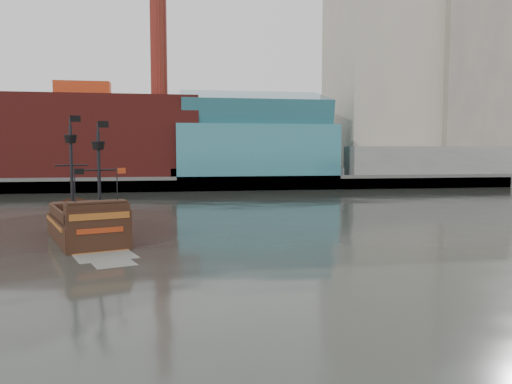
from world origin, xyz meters
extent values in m
plane|color=#252622|center=(0.00, 0.00, 0.00)|extent=(400.00, 400.00, 0.00)
cube|color=slate|center=(0.00, 92.00, 1.00)|extent=(220.00, 60.00, 2.00)
cube|color=#4C4C49|center=(0.00, 62.50, 1.30)|extent=(220.00, 1.00, 2.60)
cube|color=maroon|center=(-22.00, 72.00, 9.50)|extent=(42.00, 18.00, 15.00)
cube|color=#2D6D7A|center=(10.00, 70.00, 7.00)|extent=(30.00, 16.00, 10.00)
cube|color=#AAA18D|center=(40.00, 80.00, 25.00)|extent=(20.00, 22.00, 46.00)
cube|color=gray|center=(58.00, 76.00, 21.00)|extent=(18.00, 18.00, 38.00)
cube|color=#AAA18D|center=(50.00, 97.00, 28.00)|extent=(24.00, 20.00, 52.00)
cube|color=slate|center=(48.00, 66.00, 5.00)|extent=(40.00, 6.00, 6.00)
cylinder|color=maroon|center=(-8.00, 74.00, 28.00)|extent=(3.20, 3.20, 22.00)
cube|color=#2D6D7A|center=(10.00, 70.00, 15.00)|extent=(28.00, 14.94, 8.78)
cube|color=black|center=(-12.73, 15.62, 0.56)|extent=(8.04, 12.03, 2.41)
cube|color=#512E1E|center=(-12.73, 15.62, 1.90)|extent=(7.24, 10.83, 0.28)
cube|color=black|center=(-14.20, 19.82, 2.22)|extent=(4.45, 3.40, 0.93)
cube|color=black|center=(-11.15, 11.07, 2.60)|extent=(4.65, 2.85, 1.67)
cube|color=black|center=(-10.86, 10.27, 1.11)|extent=(4.37, 1.72, 3.71)
cube|color=#924E1C|center=(-10.82, 10.14, 2.60)|extent=(3.96, 1.44, 0.46)
cube|color=#982D10|center=(-10.82, 10.14, 1.58)|extent=(3.09, 1.14, 0.37)
cylinder|color=black|center=(-13.89, 16.69, 5.65)|extent=(0.33, 0.33, 7.23)
cylinder|color=black|center=(-11.40, 14.32, 5.38)|extent=(0.33, 0.33, 6.67)
cone|color=black|center=(-13.89, 16.69, 8.16)|extent=(1.30, 1.30, 0.65)
cone|color=black|center=(-11.40, 14.32, 7.60)|extent=(1.30, 1.30, 0.65)
cube|color=black|center=(-13.50, 16.83, 9.83)|extent=(0.80, 0.30, 0.51)
cube|color=black|center=(-11.00, 14.46, 9.27)|extent=(0.80, 0.30, 0.51)
cube|color=#969B96|center=(-10.35, 8.80, 0.01)|extent=(4.82, 4.45, 0.01)
camera|label=1|loc=(-5.73, -26.16, 7.25)|focal=35.00mm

